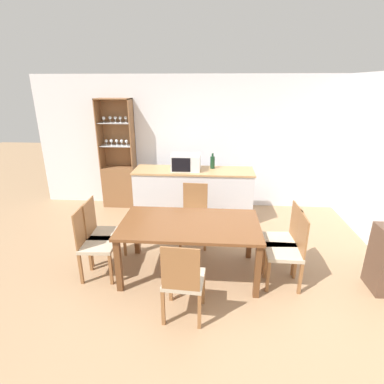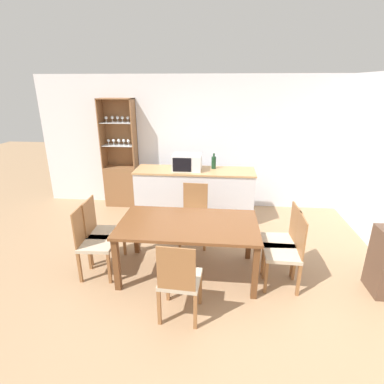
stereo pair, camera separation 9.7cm
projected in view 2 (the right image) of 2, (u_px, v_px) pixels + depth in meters
The scene contains 13 objects.
ground_plane at pixel (199, 280), 3.84m from camera, with size 18.00×18.00×0.00m, color #A37F5B.
wall_back at pixel (209, 143), 5.87m from camera, with size 6.80×0.06×2.55m.
kitchen_counter at pixel (195, 194), 5.48m from camera, with size 2.13×0.63×0.93m.
display_cabinet at pixel (122, 176), 6.08m from camera, with size 0.65×0.34×2.12m.
dining_table at pixel (188, 229), 3.79m from camera, with size 1.75×0.98×0.72m.
dining_chair_head_far at pixel (194, 215), 4.62m from camera, with size 0.43×0.43×0.93m.
dining_chair_head_near at pixel (179, 280), 3.09m from camera, with size 0.44×0.44×0.93m.
dining_chair_side_left_far at pixel (102, 232), 4.10m from camera, with size 0.44×0.44×0.93m.
dining_chair_side_left_near at pixel (94, 242), 3.82m from camera, with size 0.44×0.44×0.93m.
dining_chair_side_right_near at pixel (286, 252), 3.60m from camera, with size 0.43×0.43×0.93m.
dining_chair_side_right_far at pixel (281, 240), 3.88m from camera, with size 0.44×0.44×0.93m.
microwave at pixel (187, 162), 5.28m from camera, with size 0.50×0.38×0.28m.
wine_bottle at pixel (214, 162), 5.37m from camera, with size 0.08×0.08×0.28m.
Camera 2 is at (0.22, -3.22, 2.37)m, focal length 28.00 mm.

